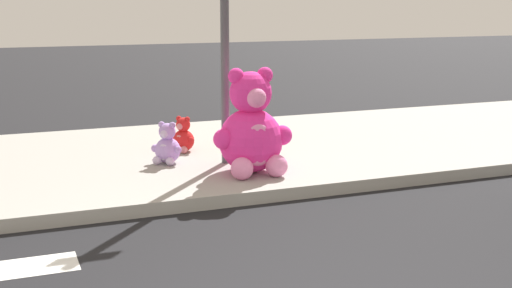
{
  "coord_description": "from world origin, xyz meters",
  "views": [
    {
      "loc": [
        -1.72,
        -3.67,
        2.24
      ],
      "look_at": [
        1.11,
        3.6,
        0.55
      ],
      "focal_mm": 47.32,
      "sensor_mm": 36.0,
      "label": 1
    }
  ],
  "objects_px": {
    "plush_yellow": "(244,134)",
    "plush_red": "(183,137)",
    "plush_pink_large": "(252,131)",
    "sign_pole": "(225,30)",
    "plush_lavender": "(167,147)"
  },
  "relations": [
    {
      "from": "sign_pole",
      "to": "plush_lavender",
      "type": "xyz_separation_m",
      "value": [
        -0.72,
        0.25,
        -1.48
      ]
    },
    {
      "from": "sign_pole",
      "to": "plush_lavender",
      "type": "distance_m",
      "value": 1.66
    },
    {
      "from": "plush_pink_large",
      "to": "plush_red",
      "type": "bearing_deg",
      "value": 108.47
    },
    {
      "from": "plush_yellow",
      "to": "sign_pole",
      "type": "bearing_deg",
      "value": -125.43
    },
    {
      "from": "plush_pink_large",
      "to": "plush_yellow",
      "type": "height_order",
      "value": "plush_pink_large"
    },
    {
      "from": "plush_pink_large",
      "to": "plush_yellow",
      "type": "relative_size",
      "value": 2.41
    },
    {
      "from": "sign_pole",
      "to": "plush_red",
      "type": "height_order",
      "value": "sign_pole"
    },
    {
      "from": "plush_pink_large",
      "to": "plush_lavender",
      "type": "xyz_separation_m",
      "value": [
        -0.85,
        0.84,
        -0.3
      ]
    },
    {
      "from": "sign_pole",
      "to": "plush_yellow",
      "type": "height_order",
      "value": "sign_pole"
    },
    {
      "from": "plush_lavender",
      "to": "plush_red",
      "type": "bearing_deg",
      "value": 57.95
    },
    {
      "from": "plush_pink_large",
      "to": "plush_lavender",
      "type": "height_order",
      "value": "plush_pink_large"
    },
    {
      "from": "plush_yellow",
      "to": "plush_red",
      "type": "height_order",
      "value": "plush_yellow"
    },
    {
      "from": "sign_pole",
      "to": "plush_pink_large",
      "type": "distance_m",
      "value": 1.33
    },
    {
      "from": "plush_yellow",
      "to": "plush_lavender",
      "type": "xyz_separation_m",
      "value": [
        -1.23,
        -0.47,
        0.0
      ]
    },
    {
      "from": "plush_pink_large",
      "to": "plush_lavender",
      "type": "relative_size",
      "value": 2.37
    }
  ]
}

